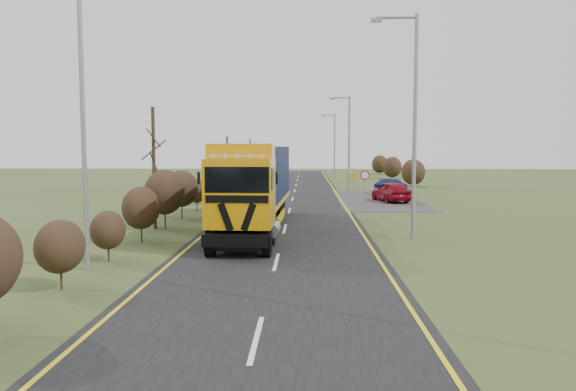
# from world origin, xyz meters

# --- Properties ---
(ground) EXTENTS (160.00, 160.00, 0.00)m
(ground) POSITION_xyz_m (0.00, 0.00, 0.00)
(ground) COLOR #3E4C20
(ground) RESTS_ON ground
(road) EXTENTS (8.00, 120.00, 0.02)m
(road) POSITION_xyz_m (0.00, 10.00, 0.01)
(road) COLOR black
(road) RESTS_ON ground
(layby) EXTENTS (6.00, 18.00, 0.02)m
(layby) POSITION_xyz_m (6.50, 20.00, 0.01)
(layby) COLOR #312F2C
(layby) RESTS_ON ground
(lane_markings) EXTENTS (7.52, 116.00, 0.01)m
(lane_markings) POSITION_xyz_m (0.00, 9.69, 0.03)
(lane_markings) COLOR yellow
(lane_markings) RESTS_ON road
(hedgerow) EXTENTS (2.24, 102.04, 6.05)m
(hedgerow) POSITION_xyz_m (-6.00, 7.89, 1.62)
(hedgerow) COLOR black
(hedgerow) RESTS_ON ground
(lorry) EXTENTS (2.94, 15.18, 4.21)m
(lorry) POSITION_xyz_m (-1.45, 3.82, 2.39)
(lorry) COLOR black
(lorry) RESTS_ON ground
(car_red_hatchback) EXTENTS (2.76, 4.72, 1.51)m
(car_red_hatchback) POSITION_xyz_m (7.39, 18.23, 0.75)
(car_red_hatchback) COLOR maroon
(car_red_hatchback) RESTS_ON ground
(car_blue_sedan) EXTENTS (3.33, 3.87, 1.26)m
(car_blue_sedan) POSITION_xyz_m (8.50, 25.48, 0.63)
(car_blue_sedan) COLOR #0B0F3E
(car_blue_sedan) RESTS_ON ground
(streetlight_near) EXTENTS (2.08, 0.20, 9.80)m
(streetlight_near) POSITION_xyz_m (5.67, 1.24, 5.42)
(streetlight_near) COLOR gray
(streetlight_near) RESTS_ON ground
(streetlight_mid) EXTENTS (1.76, 0.18, 8.24)m
(streetlight_mid) POSITION_xyz_m (4.51, 23.05, 4.52)
(streetlight_mid) COLOR gray
(streetlight_mid) RESTS_ON ground
(streetlight_far) EXTENTS (1.74, 0.18, 8.15)m
(streetlight_far) POSITION_xyz_m (4.51, 46.73, 4.47)
(streetlight_far) COLOR gray
(streetlight_far) RESTS_ON ground
(left_pole) EXTENTS (0.16, 0.16, 11.42)m
(left_pole) POSITION_xyz_m (-6.23, -5.40, 5.71)
(left_pole) COLOR gray
(left_pole) RESTS_ON ground
(speed_sign) EXTENTS (0.67, 0.10, 2.43)m
(speed_sign) POSITION_xyz_m (5.17, 15.78, 1.71)
(speed_sign) COLOR gray
(speed_sign) RESTS_ON ground
(warning_board) EXTENTS (0.74, 0.11, 1.95)m
(warning_board) POSITION_xyz_m (5.02, 23.76, 1.19)
(warning_board) COLOR gray
(warning_board) RESTS_ON ground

